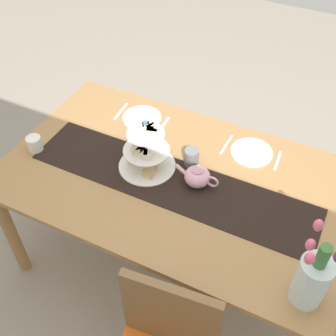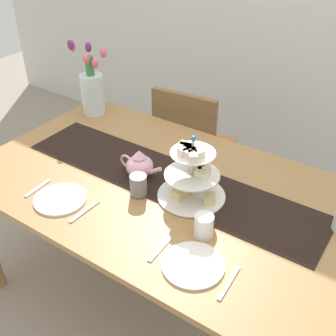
{
  "view_description": "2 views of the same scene",
  "coord_description": "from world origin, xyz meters",
  "px_view_note": "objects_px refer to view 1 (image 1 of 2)",
  "views": [
    {
      "loc": [
        -0.62,
        1.35,
        2.34
      ],
      "look_at": [
        0.04,
        -0.0,
        0.82
      ],
      "focal_mm": 44.93,
      "sensor_mm": 36.0,
      "label": 1
    },
    {
      "loc": [
        0.89,
        -1.26,
        1.91
      ],
      "look_at": [
        0.02,
        0.03,
        0.86
      ],
      "focal_mm": 44.67,
      "sensor_mm": 36.0,
      "label": 2
    }
  ],
  "objects_px": {
    "mug_white_text": "(136,130)",
    "fork_left": "(278,161)",
    "cream_jug": "(35,144)",
    "tiered_cake_stand": "(146,151)",
    "teapot": "(198,176)",
    "tulip_vase": "(313,277)",
    "knife_left": "(226,144)",
    "fork_right": "(164,125)",
    "mug_grey": "(192,157)",
    "knife_right": "(121,111)",
    "dinner_plate_left": "(252,152)",
    "dining_table": "(175,188)",
    "dinner_plate_right": "(142,118)"
  },
  "relations": [
    {
      "from": "mug_white_text",
      "to": "fork_left",
      "type": "bearing_deg",
      "value": -168.28
    },
    {
      "from": "cream_jug",
      "to": "mug_white_text",
      "type": "bearing_deg",
      "value": -142.82
    },
    {
      "from": "tiered_cake_stand",
      "to": "teapot",
      "type": "height_order",
      "value": "tiered_cake_stand"
    },
    {
      "from": "tulip_vase",
      "to": "knife_left",
      "type": "height_order",
      "value": "tulip_vase"
    },
    {
      "from": "fork_right",
      "to": "mug_grey",
      "type": "relative_size",
      "value": 1.58
    },
    {
      "from": "knife_right",
      "to": "cream_jug",
      "type": "bearing_deg",
      "value": 63.63
    },
    {
      "from": "knife_right",
      "to": "mug_white_text",
      "type": "height_order",
      "value": "mug_white_text"
    },
    {
      "from": "tiered_cake_stand",
      "to": "tulip_vase",
      "type": "distance_m",
      "value": 0.99
    },
    {
      "from": "tiered_cake_stand",
      "to": "knife_right",
      "type": "xyz_separation_m",
      "value": [
        0.36,
        -0.34,
        -0.11
      ]
    },
    {
      "from": "teapot",
      "to": "dinner_plate_left",
      "type": "relative_size",
      "value": 1.04
    },
    {
      "from": "teapot",
      "to": "cream_jug",
      "type": "xyz_separation_m",
      "value": [
        0.89,
        0.15,
        -0.02
      ]
    },
    {
      "from": "mug_white_text",
      "to": "knife_right",
      "type": "bearing_deg",
      "value": -39.25
    },
    {
      "from": "teapot",
      "to": "fork_right",
      "type": "bearing_deg",
      "value": -43.71
    },
    {
      "from": "dining_table",
      "to": "tulip_vase",
      "type": "relative_size",
      "value": 3.9
    },
    {
      "from": "knife_left",
      "to": "teapot",
      "type": "bearing_deg",
      "value": 84.99
    },
    {
      "from": "teapot",
      "to": "tulip_vase",
      "type": "bearing_deg",
      "value": 149.37
    },
    {
      "from": "tulip_vase",
      "to": "cream_jug",
      "type": "relative_size",
      "value": 5.38
    },
    {
      "from": "mug_grey",
      "to": "mug_white_text",
      "type": "bearing_deg",
      "value": -9.92
    },
    {
      "from": "fork_left",
      "to": "mug_white_text",
      "type": "bearing_deg",
      "value": 11.72
    },
    {
      "from": "teapot",
      "to": "dinner_plate_right",
      "type": "distance_m",
      "value": 0.61
    },
    {
      "from": "tulip_vase",
      "to": "knife_right",
      "type": "xyz_separation_m",
      "value": [
        1.28,
        -0.72,
        -0.15
      ]
    },
    {
      "from": "knife_left",
      "to": "fork_right",
      "type": "xyz_separation_m",
      "value": [
        0.39,
        0.0,
        0.0
      ]
    },
    {
      "from": "fork_left",
      "to": "knife_right",
      "type": "relative_size",
      "value": 0.88
    },
    {
      "from": "tulip_vase",
      "to": "mug_white_text",
      "type": "relative_size",
      "value": 4.81
    },
    {
      "from": "dining_table",
      "to": "tulip_vase",
      "type": "xyz_separation_m",
      "value": [
        -0.75,
        0.37,
        0.24
      ]
    },
    {
      "from": "dining_table",
      "to": "mug_white_text",
      "type": "distance_m",
      "value": 0.4
    },
    {
      "from": "tulip_vase",
      "to": "knife_right",
      "type": "distance_m",
      "value": 1.47
    },
    {
      "from": "teapot",
      "to": "knife_left",
      "type": "distance_m",
      "value": 0.35
    },
    {
      "from": "mug_grey",
      "to": "dinner_plate_left",
      "type": "bearing_deg",
      "value": -139.07
    },
    {
      "from": "fork_left",
      "to": "dinner_plate_right",
      "type": "bearing_deg",
      "value": 0.0
    },
    {
      "from": "dining_table",
      "to": "fork_left",
      "type": "xyz_separation_m",
      "value": [
        -0.44,
        -0.34,
        0.1
      ]
    },
    {
      "from": "mug_grey",
      "to": "tulip_vase",
      "type": "bearing_deg",
      "value": 145.51
    },
    {
      "from": "tulip_vase",
      "to": "cream_jug",
      "type": "height_order",
      "value": "tulip_vase"
    },
    {
      "from": "dining_table",
      "to": "dinner_plate_left",
      "type": "distance_m",
      "value": 0.46
    },
    {
      "from": "dining_table",
      "to": "dinner_plate_left",
      "type": "xyz_separation_m",
      "value": [
        -0.3,
        -0.34,
        0.1
      ]
    },
    {
      "from": "tiered_cake_stand",
      "to": "knife_left",
      "type": "distance_m",
      "value": 0.48
    },
    {
      "from": "tulip_vase",
      "to": "dining_table",
      "type": "bearing_deg",
      "value": -26.39
    },
    {
      "from": "cream_jug",
      "to": "tiered_cake_stand",
      "type": "bearing_deg",
      "value": -166.06
    },
    {
      "from": "dinner_plate_right",
      "to": "fork_right",
      "type": "bearing_deg",
      "value": 180.0
    },
    {
      "from": "tulip_vase",
      "to": "mug_white_text",
      "type": "xyz_separation_m",
      "value": [
        1.08,
        -0.56,
        -0.1
      ]
    },
    {
      "from": "dinner_plate_left",
      "to": "tiered_cake_stand",
      "type": "bearing_deg",
      "value": 36.77
    },
    {
      "from": "dinner_plate_left",
      "to": "knife_left",
      "type": "relative_size",
      "value": 1.35
    },
    {
      "from": "tulip_vase",
      "to": "knife_right",
      "type": "height_order",
      "value": "tulip_vase"
    },
    {
      "from": "teapot",
      "to": "knife_right",
      "type": "bearing_deg",
      "value": -27.82
    },
    {
      "from": "tiered_cake_stand",
      "to": "knife_left",
      "type": "xyz_separation_m",
      "value": [
        -0.31,
        -0.34,
        -0.11
      ]
    },
    {
      "from": "tulip_vase",
      "to": "dinner_plate_right",
      "type": "distance_m",
      "value": 1.35
    },
    {
      "from": "teapot",
      "to": "mug_grey",
      "type": "bearing_deg",
      "value": -54.51
    },
    {
      "from": "dinner_plate_left",
      "to": "mug_white_text",
      "type": "xyz_separation_m",
      "value": [
        0.63,
        0.16,
        0.04
      ]
    },
    {
      "from": "cream_jug",
      "to": "fork_right",
      "type": "bearing_deg",
      "value": -137.26
    },
    {
      "from": "dinner_plate_left",
      "to": "knife_right",
      "type": "bearing_deg",
      "value": 0.0
    }
  ]
}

